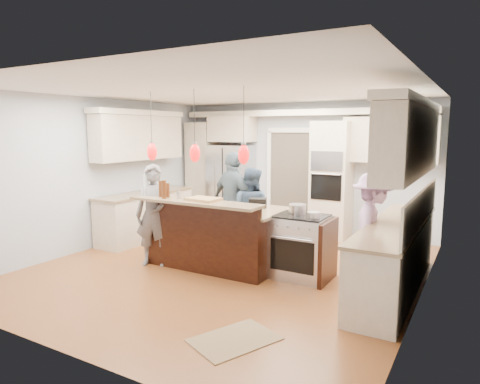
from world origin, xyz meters
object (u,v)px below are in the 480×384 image
object	(u,v)px
kitchen_island	(218,234)
island_range	(303,247)
person_far_left	(251,211)
person_bar_end	(154,215)
refrigerator	(231,185)

from	to	relation	value
kitchen_island	island_range	bearing A→B (deg)	3.08
island_range	person_far_left	xyz separation A→B (m)	(-1.23, 0.70, 0.29)
person_bar_end	person_far_left	world-z (taller)	person_bar_end
refrigerator	kitchen_island	distance (m)	2.91
refrigerator	person_bar_end	size ratio (longest dim) A/B	1.12
kitchen_island	person_bar_end	xyz separation A→B (m)	(-0.85, -0.52, 0.32)
person_far_left	kitchen_island	bearing A→B (deg)	76.15
kitchen_island	island_range	distance (m)	1.41
refrigerator	person_far_left	bearing A→B (deg)	-50.49
refrigerator	island_range	xyz separation A→B (m)	(2.71, -2.49, -0.44)
island_range	person_bar_end	world-z (taller)	person_bar_end
kitchen_island	refrigerator	bearing A→B (deg)	116.89
kitchen_island	person_far_left	distance (m)	0.84
person_far_left	refrigerator	bearing A→B (deg)	-51.73
kitchen_island	person_bar_end	distance (m)	1.05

